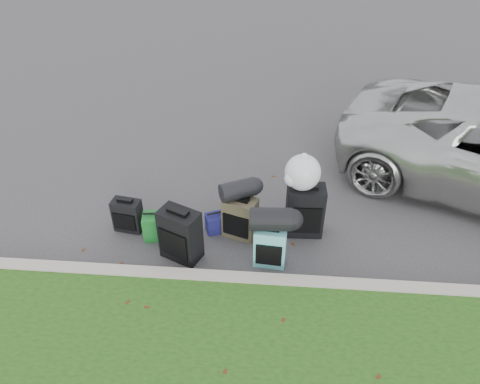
# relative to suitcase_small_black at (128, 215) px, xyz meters

# --- Properties ---
(ground) EXTENTS (120.00, 120.00, 0.00)m
(ground) POSITION_rel_suitcase_small_black_xyz_m (1.66, 0.06, -0.25)
(ground) COLOR #383535
(ground) RESTS_ON ground
(curb) EXTENTS (120.00, 0.18, 0.15)m
(curb) POSITION_rel_suitcase_small_black_xyz_m (1.66, -0.94, -0.17)
(curb) COLOR #9E937F
(curb) RESTS_ON ground
(suitcase_small_black) EXTENTS (0.42, 0.27, 0.49)m
(suitcase_small_black) POSITION_rel_suitcase_small_black_xyz_m (0.00, 0.00, 0.00)
(suitcase_small_black) COLOR black
(suitcase_small_black) RESTS_ON ground
(suitcase_large_black_left) EXTENTS (0.59, 0.49, 0.74)m
(suitcase_large_black_left) POSITION_rel_suitcase_small_black_xyz_m (0.85, -0.48, 0.12)
(suitcase_large_black_left) COLOR black
(suitcase_large_black_left) RESTS_ON ground
(suitcase_olive) EXTENTS (0.51, 0.41, 0.62)m
(suitcase_olive) POSITION_rel_suitcase_small_black_xyz_m (1.59, -0.00, 0.06)
(suitcase_olive) COLOR #3A3423
(suitcase_olive) RESTS_ON ground
(suitcase_teal) EXTENTS (0.42, 0.27, 0.58)m
(suitcase_teal) POSITION_rel_suitcase_small_black_xyz_m (2.01, -0.52, 0.04)
(suitcase_teal) COLOR #519DA1
(suitcase_teal) RESTS_ON ground
(suitcase_large_black_right) EXTENTS (0.52, 0.33, 0.77)m
(suitcase_large_black_right) POSITION_rel_suitcase_small_black_xyz_m (2.47, 0.13, 0.14)
(suitcase_large_black_right) COLOR black
(suitcase_large_black_right) RESTS_ON ground
(tote_green) EXTENTS (0.36, 0.31, 0.38)m
(tote_green) POSITION_rel_suitcase_small_black_xyz_m (0.42, -0.13, -0.06)
(tote_green) COLOR #176822
(tote_green) RESTS_ON ground
(tote_navy) EXTENTS (0.32, 0.29, 0.28)m
(tote_navy) POSITION_rel_suitcase_small_black_xyz_m (1.23, 0.05, -0.11)
(tote_navy) COLOR navy
(tote_navy) RESTS_ON ground
(duffel_left) EXTENTS (0.54, 0.44, 0.26)m
(duffel_left) POSITION_rel_suitcase_small_black_xyz_m (1.55, 0.05, 0.50)
(duffel_left) COLOR black
(duffel_left) RESTS_ON suitcase_olive
(duffel_right) EXTENTS (0.54, 0.33, 0.29)m
(duffel_right) POSITION_rel_suitcase_small_black_xyz_m (2.01, -0.49, 0.48)
(duffel_right) COLOR black
(duffel_right) RESTS_ON suitcase_teal
(trash_bag) EXTENTS (0.47, 0.47, 0.47)m
(trash_bag) POSITION_rel_suitcase_small_black_xyz_m (2.39, 0.14, 0.76)
(trash_bag) COLOR silver
(trash_bag) RESTS_ON suitcase_large_black_right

